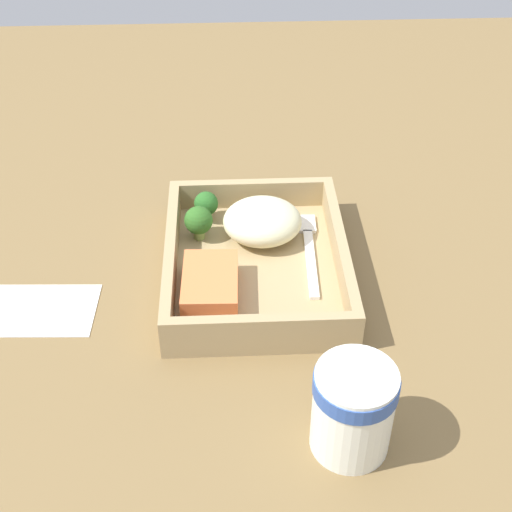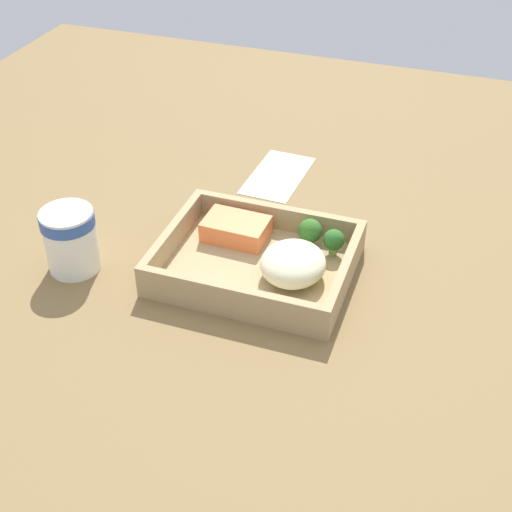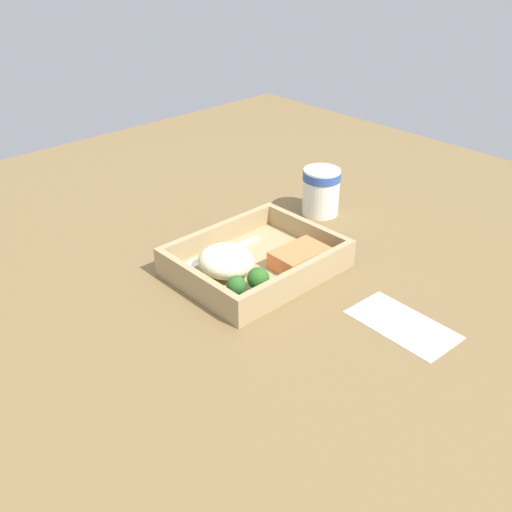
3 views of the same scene
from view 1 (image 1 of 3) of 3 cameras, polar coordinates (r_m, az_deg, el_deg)
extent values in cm
cube|color=brown|center=(84.81, 0.00, -1.95)|extent=(160.00, 160.00, 2.00)
cube|color=tan|center=(83.78, 0.00, -1.12)|extent=(26.27, 20.81, 1.20)
cube|color=tan|center=(83.18, 6.76, 0.37)|extent=(26.27, 1.20, 3.64)
cube|color=tan|center=(82.47, -6.82, -0.03)|extent=(26.27, 1.20, 3.64)
cube|color=tan|center=(72.90, 0.46, -6.00)|extent=(1.20, 18.41, 3.64)
cube|color=tan|center=(92.34, -0.36, 5.04)|extent=(1.20, 18.41, 3.64)
cube|color=#F47A42|center=(78.67, -3.67, -2.37)|extent=(9.34, 6.34, 2.96)
ellipsoid|color=beige|center=(86.42, 0.52, 2.79)|extent=(8.81, 9.58, 4.70)
cylinder|color=#7F9C52|center=(87.42, -4.56, 1.91)|extent=(1.32, 1.32, 1.69)
sphere|color=#2F6322|center=(86.36, -4.62, 2.87)|extent=(3.47, 3.47, 3.47)
cylinder|color=#79A355|center=(90.37, -3.97, 3.34)|extent=(1.15, 1.15, 1.70)
sphere|color=#296223|center=(89.40, -4.01, 4.22)|extent=(3.03, 3.03, 3.03)
cube|color=white|center=(83.58, 4.43, -0.64)|extent=(12.43, 1.57, 0.44)
cube|color=white|center=(89.79, 4.08, 2.57)|extent=(3.48, 2.33, 0.44)
cylinder|color=white|center=(64.59, 7.74, -12.12)|extent=(7.21, 7.21, 9.24)
cylinder|color=#3356A8|center=(62.01, 8.01, -10.15)|extent=(7.42, 7.42, 1.66)
cube|color=white|center=(83.41, -17.96, -4.11)|extent=(9.10, 15.99, 0.24)
camera|label=2|loc=(1.18, 46.84, 32.79)|focal=50.00mm
camera|label=3|loc=(1.37, -34.77, 32.59)|focal=42.00mm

